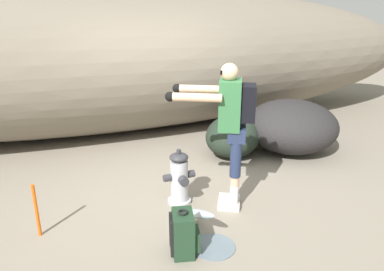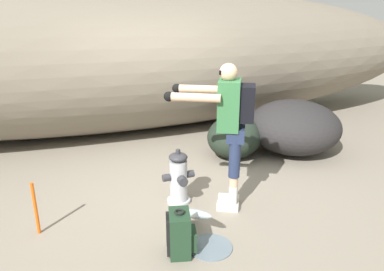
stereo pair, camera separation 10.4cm
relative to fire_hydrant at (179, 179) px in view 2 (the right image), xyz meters
The scene contains 9 objects.
ground_plane 0.42m from the fire_hydrant, 46.07° to the left, with size 56.00×56.00×0.04m, color gray.
dirt_embankment 3.48m from the fire_hydrant, 87.01° to the left, with size 14.30×3.20×2.71m, color #756B5B.
fire_hydrant is the anchor object (origin of this frame).
hydrant_water_jet 0.69m from the fire_hydrant, 90.00° to the right, with size 0.45×1.08×0.50m.
utility_worker 0.99m from the fire_hydrant, 29.59° to the right, with size 1.03×0.83×1.74m.
spare_backpack 1.00m from the fire_hydrant, 107.93° to the right, with size 0.34×0.34×0.47m.
boulder_large 2.56m from the fire_hydrant, 22.02° to the left, with size 1.51×1.53×0.87m, color #272526.
boulder_mid 1.76m from the fire_hydrant, 39.68° to the left, with size 1.04×0.86×0.67m, color black.
survey_stake 1.63m from the fire_hydrant, behind, with size 0.04×0.04×0.60m, color #E55914.
Camera 2 is at (-1.45, -3.98, 2.28)m, focal length 33.73 mm.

